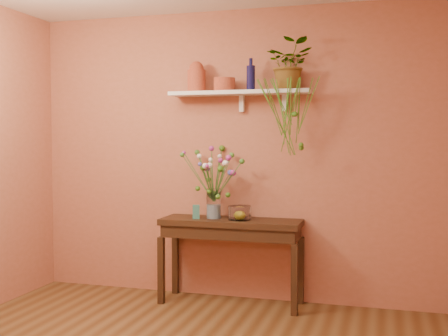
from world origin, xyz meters
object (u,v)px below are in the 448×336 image
glass_vase (214,206)px  sideboard (231,231)px  spider_plant (290,64)px  bouquet (215,169)px  blue_bottle (251,77)px  terracotta_jug (196,77)px  glass_bowl (240,213)px

glass_vase → sideboard: bearing=-1.1°
spider_plant → bouquet: bearing=-172.8°
sideboard → blue_bottle: 1.40m
spider_plant → bouquet: 1.15m
spider_plant → terracotta_jug: bearing=-178.9°
sideboard → bouquet: bearing=177.2°
sideboard → terracotta_jug: bearing=167.9°
blue_bottle → spider_plant: bearing=3.7°
terracotta_jug → bouquet: (0.20, -0.07, -0.84)m
sideboard → spider_plant: size_ratio=2.90×
terracotta_jug → glass_vase: bearing=-21.1°
glass_vase → glass_bowl: glass_vase is taller
blue_bottle → terracotta_jug: bearing=179.3°
sideboard → spider_plant: (0.51, 0.09, 1.50)m
blue_bottle → sideboard: bearing=-157.1°
blue_bottle → bouquet: (-0.32, -0.06, -0.83)m
sideboard → glass_bowl: glass_bowl is taller
terracotta_jug → bouquet: terracotta_jug is taller
terracotta_jug → glass_bowl: size_ratio=1.34×
sideboard → terracotta_jug: size_ratio=4.58×
sideboard → bouquet: size_ratio=2.13×
terracotta_jug → blue_bottle: bearing=-0.7°
glass_bowl → terracotta_jug: bearing=168.9°
glass_vase → bouquet: size_ratio=0.45×
sideboard → bouquet: 0.59m
spider_plant → bouquet: size_ratio=0.74×
sideboard → glass_vase: (-0.17, 0.00, 0.23)m
blue_bottle → glass_bowl: 1.23m
sideboard → spider_plant: bearing=10.1°
sideboard → blue_bottle: bearing=22.9°
spider_plant → glass_vase: bearing=-172.6°
glass_vase → glass_bowl: bearing=-3.1°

